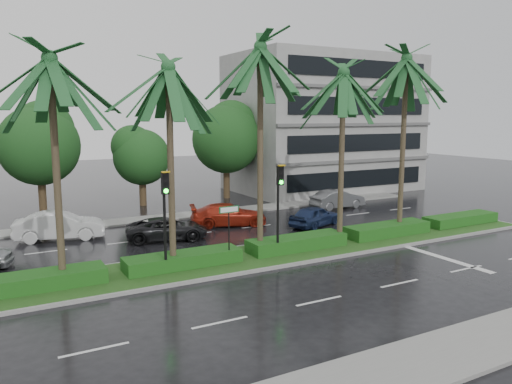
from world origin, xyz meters
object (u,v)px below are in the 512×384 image
car_white (60,226)px  signal_median_left (165,207)px  car_blue (315,216)px  car_red (228,215)px  car_darkgrey (167,229)px  car_grey (338,199)px  street_sign (229,220)px

car_white → signal_median_left: bearing=-150.1°
car_blue → car_red: bearing=37.6°
car_red → car_blue: car_red is taller
car_darkgrey → car_grey: car_grey is taller
car_darkgrey → car_blue: size_ratio=1.16×
car_white → car_blue: (14.11, -4.08, -0.12)m
car_blue → car_white: bearing=53.3°
street_sign → car_darkgrey: bearing=98.5°
signal_median_left → street_sign: 3.13m
street_sign → car_blue: (8.11, 4.79, -1.48)m
signal_median_left → car_blue: (11.11, 4.97, -2.35)m
street_sign → car_white: (-6.00, 8.87, -1.35)m
car_darkgrey → car_red: (4.50, 1.62, 0.07)m
car_red → car_grey: size_ratio=1.13×
car_blue → car_grey: car_grey is taller
car_darkgrey → car_white: bearing=73.8°
car_white → car_darkgrey: (5.11, -2.92, -0.16)m
signal_median_left → car_darkgrey: size_ratio=0.99×
car_white → car_grey: size_ratio=1.13×
car_darkgrey → car_grey: bearing=-64.5°
car_darkgrey → car_red: car_red is taller
car_red → street_sign: bearing=171.9°
signal_median_left → car_grey: (16.12, 9.11, -2.32)m
car_red → car_blue: bearing=-104.4°
car_red → car_blue: (4.50, -2.79, -0.03)m
signal_median_left → car_darkgrey: (2.11, 6.14, -2.38)m
car_grey → car_white: bearing=89.8°
signal_median_left → car_red: signal_median_left is taller
car_red → car_blue: 5.29m
car_white → car_grey: (19.12, 0.06, -0.09)m
street_sign → car_blue: bearing=30.6°
signal_median_left → car_white: size_ratio=0.93×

